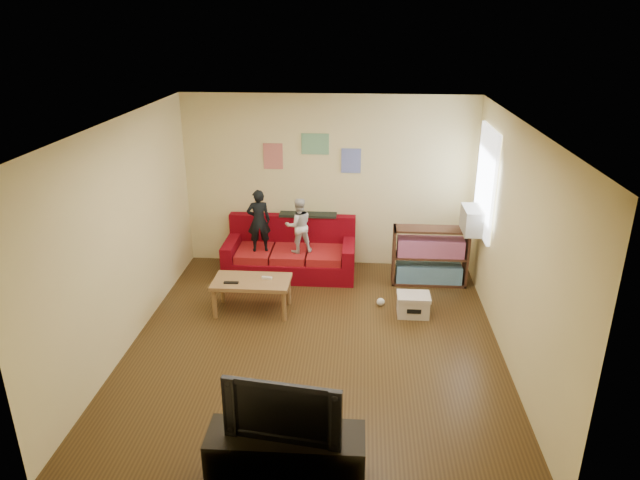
# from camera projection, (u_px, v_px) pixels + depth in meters

# --- Properties ---
(room_shell) EXTENTS (4.52, 5.02, 2.72)m
(room_shell) POSITION_uv_depth(u_px,v_px,m) (315.00, 241.00, 6.54)
(room_shell) COLOR #473015
(room_shell) RESTS_ON ground
(sofa) EXTENTS (1.99, 0.92, 0.88)m
(sofa) POSITION_uv_depth(u_px,v_px,m) (291.00, 254.00, 8.89)
(sofa) COLOR maroon
(sofa) RESTS_ON ground
(child_a) EXTENTS (0.39, 0.30, 0.96)m
(child_a) POSITION_uv_depth(u_px,v_px,m) (259.00, 221.00, 8.54)
(child_a) COLOR black
(child_a) RESTS_ON sofa
(child_b) EXTENTS (0.49, 0.44, 0.85)m
(child_b) POSITION_uv_depth(u_px,v_px,m) (299.00, 225.00, 8.52)
(child_b) COLOR silver
(child_b) RESTS_ON sofa
(coffee_table) EXTENTS (1.03, 0.57, 0.46)m
(coffee_table) POSITION_uv_depth(u_px,v_px,m) (252.00, 284.00, 7.65)
(coffee_table) COLOR olive
(coffee_table) RESTS_ON ground
(remote) EXTENTS (0.20, 0.06, 0.02)m
(remote) POSITION_uv_depth(u_px,v_px,m) (231.00, 283.00, 7.53)
(remote) COLOR black
(remote) RESTS_ON coffee_table
(game_controller) EXTENTS (0.15, 0.06, 0.03)m
(game_controller) POSITION_uv_depth(u_px,v_px,m) (267.00, 278.00, 7.66)
(game_controller) COLOR beige
(game_controller) RESTS_ON coffee_table
(bookshelf) EXTENTS (1.10, 0.33, 0.88)m
(bookshelf) POSITION_uv_depth(u_px,v_px,m) (430.00, 259.00, 8.47)
(bookshelf) COLOR #432619
(bookshelf) RESTS_ON ground
(window) EXTENTS (0.04, 1.08, 1.48)m
(window) POSITION_uv_depth(u_px,v_px,m) (486.00, 182.00, 7.81)
(window) COLOR white
(window) RESTS_ON room_shell
(ac_unit) EXTENTS (0.28, 0.55, 0.35)m
(ac_unit) POSITION_uv_depth(u_px,v_px,m) (473.00, 220.00, 8.03)
(ac_unit) COLOR #B7B2A3
(ac_unit) RESTS_ON window
(artwork_left) EXTENTS (0.30, 0.01, 0.40)m
(artwork_left) POSITION_uv_depth(u_px,v_px,m) (273.00, 156.00, 8.76)
(artwork_left) COLOR #D87266
(artwork_left) RESTS_ON room_shell
(artwork_center) EXTENTS (0.42, 0.01, 0.32)m
(artwork_center) POSITION_uv_depth(u_px,v_px,m) (315.00, 144.00, 8.64)
(artwork_center) COLOR #72B27F
(artwork_center) RESTS_ON room_shell
(artwork_right) EXTENTS (0.30, 0.01, 0.38)m
(artwork_right) POSITION_uv_depth(u_px,v_px,m) (351.00, 161.00, 8.70)
(artwork_right) COLOR #727FCC
(artwork_right) RESTS_ON room_shell
(file_box) EXTENTS (0.44, 0.33, 0.30)m
(file_box) POSITION_uv_depth(u_px,v_px,m) (413.00, 305.00, 7.64)
(file_box) COLOR silver
(file_box) RESTS_ON ground
(tv_stand) EXTENTS (1.34, 0.46, 0.50)m
(tv_stand) POSITION_uv_depth(u_px,v_px,m) (286.00, 457.00, 4.86)
(tv_stand) COLOR black
(tv_stand) RESTS_ON ground
(television) EXTENTS (1.00, 0.26, 0.57)m
(television) POSITION_uv_depth(u_px,v_px,m) (285.00, 406.00, 4.66)
(television) COLOR black
(television) RESTS_ON tv_stand
(tissue) EXTENTS (0.11, 0.11, 0.11)m
(tissue) POSITION_uv_depth(u_px,v_px,m) (381.00, 302.00, 7.92)
(tissue) COLOR silver
(tissue) RESTS_ON ground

